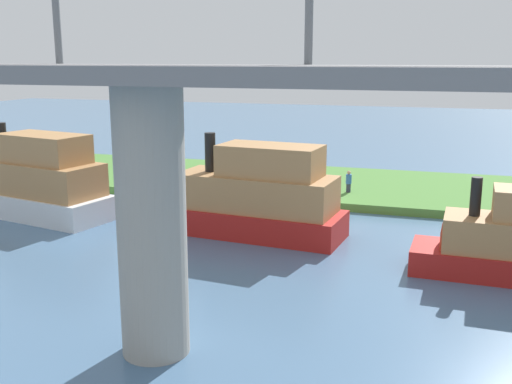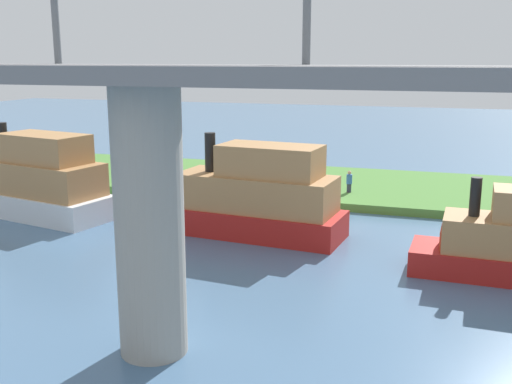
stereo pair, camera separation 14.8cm
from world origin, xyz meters
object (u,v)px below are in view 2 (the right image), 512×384
houseboat_blue (34,182)px  person_on_bank (349,181)px  mooring_post (149,182)px  bridge_pylon (150,223)px  riverboat_paddlewheel (252,198)px

houseboat_blue → person_on_bank: bearing=-150.8°
person_on_bank → houseboat_blue: size_ratio=0.13×
mooring_post → bridge_pylon: bearing=117.9°
mooring_post → houseboat_blue: (3.85, 6.55, 1.05)m
person_on_bank → houseboat_blue: houseboat_blue is taller
mooring_post → riverboat_paddlewheel: (-9.24, 6.44, 1.02)m
bridge_pylon → houseboat_blue: bearing=-42.3°
bridge_pylon → mooring_post: (10.28, -19.41, -3.22)m
person_on_bank → mooring_post: (12.74, 2.73, -0.32)m
bridge_pylon → riverboat_paddlewheel: size_ratio=0.80×
bridge_pylon → riverboat_paddlewheel: bridge_pylon is taller
bridge_pylon → riverboat_paddlewheel: 13.20m
bridge_pylon → houseboat_blue: bridge_pylon is taller
person_on_bank → mooring_post: size_ratio=1.83×
mooring_post → person_on_bank: bearing=-167.9°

